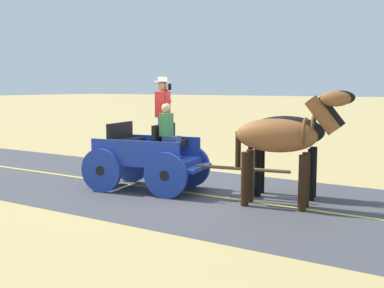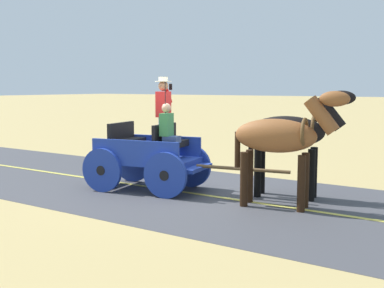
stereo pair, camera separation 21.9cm
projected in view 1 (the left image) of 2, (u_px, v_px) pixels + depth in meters
ground_plane at (174, 191)px, 10.88m from camera, size 200.00×200.00×0.00m
road_surface at (174, 191)px, 10.88m from camera, size 5.28×160.00×0.01m
road_centre_stripe at (174, 191)px, 10.88m from camera, size 0.12×160.00×0.00m
horse_drawn_carriage at (150, 153)px, 10.93m from camera, size 1.83×4.51×2.50m
horse_near_side at (292, 134)px, 10.14m from camera, size 0.90×2.15×2.21m
horse_off_side at (282, 138)px, 9.29m from camera, size 0.85×2.15×2.21m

